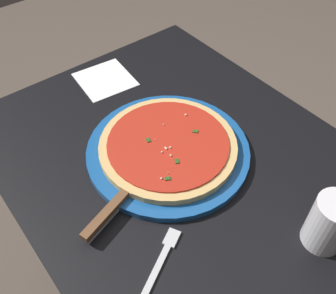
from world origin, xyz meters
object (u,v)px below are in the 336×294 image
object	(u,v)px
pizza_server	(120,199)
napkin_folded_right	(105,79)
pizza	(168,145)
cup_tall_drink	(330,223)
serving_plate	(168,151)
fork	(158,267)

from	to	relation	value
pizza_server	napkin_folded_right	distance (m)	0.42
pizza	cup_tall_drink	bearing A→B (deg)	14.49
pizza	cup_tall_drink	world-z (taller)	cup_tall_drink
napkin_folded_right	pizza_server	bearing A→B (deg)	-27.84
pizza	pizza_server	xyz separation A→B (m)	(0.05, -0.16, -0.00)
serving_plate	cup_tall_drink	distance (m)	0.36
napkin_folded_right	fork	bearing A→B (deg)	-22.62
pizza	napkin_folded_right	size ratio (longest dim) A/B	2.13
pizza_server	fork	size ratio (longest dim) A/B	1.29
pizza_server	pizza	bearing A→B (deg)	107.59
pizza	pizza_server	distance (m)	0.17
serving_plate	pizza	world-z (taller)	pizza
serving_plate	pizza	xyz separation A→B (m)	(0.00, -0.00, 0.02)
pizza_server	fork	distance (m)	0.15
pizza	cup_tall_drink	size ratio (longest dim) A/B	2.71
serving_plate	fork	bearing A→B (deg)	-42.29
napkin_folded_right	fork	xyz separation A→B (m)	(0.52, -0.22, 0.00)
pizza	pizza_server	size ratio (longest dim) A/B	1.37
cup_tall_drink	fork	world-z (taller)	cup_tall_drink
serving_plate	pizza_server	distance (m)	0.17
serving_plate	napkin_folded_right	bearing A→B (deg)	174.21
serving_plate	pizza_server	bearing A→B (deg)	-72.41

